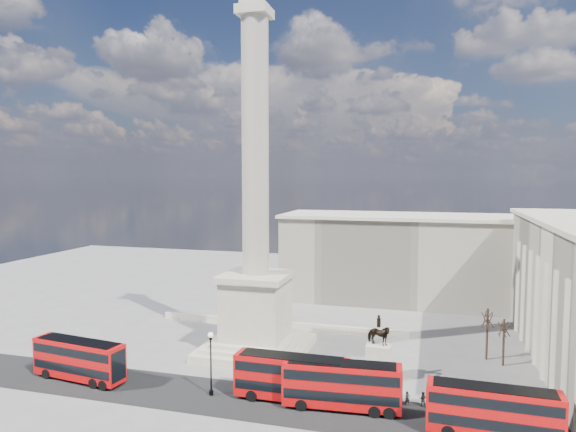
# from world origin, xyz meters

# --- Properties ---
(ground) EXTENTS (180.00, 180.00, 0.00)m
(ground) POSITION_xyz_m (0.00, 0.00, 0.00)
(ground) COLOR gray
(ground) RESTS_ON ground
(asphalt_road) EXTENTS (120.00, 9.00, 0.01)m
(asphalt_road) POSITION_xyz_m (5.00, -10.00, 0.00)
(asphalt_road) COLOR #242424
(asphalt_road) RESTS_ON ground
(nelsons_column) EXTENTS (14.00, 14.00, 49.85)m
(nelsons_column) POSITION_xyz_m (0.00, 5.00, 12.92)
(nelsons_column) COLOR beige
(nelsons_column) RESTS_ON ground
(balustrade_wall) EXTENTS (40.00, 0.60, 1.10)m
(balustrade_wall) POSITION_xyz_m (0.00, 16.00, 0.55)
(balustrade_wall) COLOR beige
(balustrade_wall) RESTS_ON ground
(building_northeast) EXTENTS (51.00, 17.00, 16.60)m
(building_northeast) POSITION_xyz_m (20.00, 40.00, 8.32)
(building_northeast) COLOR beige
(building_northeast) RESTS_ON ground
(red_bus_a) EXTENTS (12.06, 4.14, 4.79)m
(red_bus_a) POSITION_xyz_m (-16.66, -10.21, 2.51)
(red_bus_a) COLOR red
(red_bus_a) RESTS_ON ground
(red_bus_b) EXTENTS (12.24, 2.98, 4.95)m
(red_bus_b) POSITION_xyz_m (8.89, -8.80, 2.60)
(red_bus_b) COLOR red
(red_bus_b) RESTS_ON ground
(red_bus_c) EXTENTS (12.32, 3.69, 4.92)m
(red_bus_c) POSITION_xyz_m (14.41, -9.20, 2.58)
(red_bus_c) COLOR red
(red_bus_c) RESTS_ON ground
(red_bus_d) EXTENTS (11.89, 3.08, 4.79)m
(red_bus_d) POSITION_xyz_m (28.78, -11.17, 2.51)
(red_bus_d) COLOR red
(red_bus_d) RESTS_ON ground
(victorian_lamp) EXTENTS (0.61, 0.61, 7.08)m
(victorian_lamp) POSITION_xyz_m (-0.03, -9.81, 4.17)
(victorian_lamp) COLOR black
(victorian_lamp) RESTS_ON ground
(equestrian_statue) EXTENTS (3.63, 2.73, 7.67)m
(equestrian_statue) POSITION_xyz_m (17.11, 0.07, 2.63)
(equestrian_statue) COLOR beige
(equestrian_statue) RESTS_ON ground
(bare_tree_mid) EXTENTS (1.67, 1.67, 6.32)m
(bare_tree_mid) POSITION_xyz_m (31.96, 8.44, 4.98)
(bare_tree_mid) COLOR #332319
(bare_tree_mid) RESTS_ON ground
(bare_tree_far) EXTENTS (1.74, 1.74, 7.10)m
(bare_tree_far) POSITION_xyz_m (30.15, 10.21, 5.59)
(bare_tree_far) COLOR #332319
(bare_tree_far) RESTS_ON ground
(pedestrian_walking) EXTENTS (0.65, 0.58, 1.50)m
(pedestrian_walking) POSITION_xyz_m (20.84, -6.50, 0.75)
(pedestrian_walking) COLOR black
(pedestrian_walking) RESTS_ON ground
(pedestrian_standing) EXTENTS (0.78, 0.62, 1.54)m
(pedestrian_standing) POSITION_xyz_m (22.39, -6.21, 0.77)
(pedestrian_standing) COLOR black
(pedestrian_standing) RESTS_ON ground
(pedestrian_crossing) EXTENTS (0.85, 1.01, 1.62)m
(pedestrian_crossing) POSITION_xyz_m (5.62, -6.50, 0.81)
(pedestrian_crossing) COLOR black
(pedestrian_crossing) RESTS_ON ground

